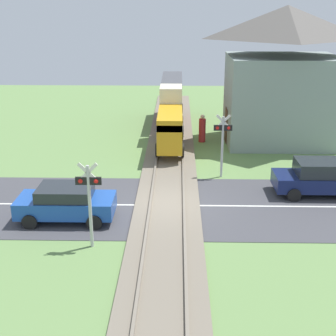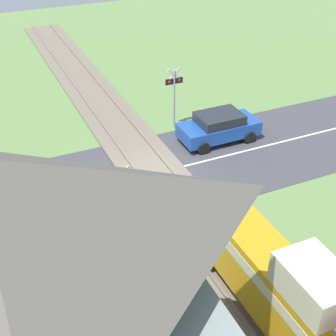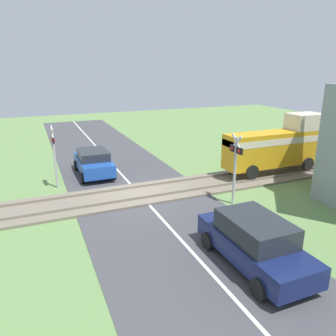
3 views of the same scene
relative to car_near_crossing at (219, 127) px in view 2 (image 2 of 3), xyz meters
name	(u,v)px [view 2 (image 2 of 3)]	position (x,y,z in m)	size (l,w,h in m)	color
ground_plane	(154,174)	(4.02, 1.44, -0.77)	(60.00, 60.00, 0.00)	#66894C
road_surface	(154,174)	(4.02, 1.44, -0.76)	(48.00, 6.40, 0.02)	#424247
track_bed	(154,173)	(4.02, 1.44, -0.70)	(2.80, 48.00, 0.24)	#756B5B
car_near_crossing	(219,127)	(0.00, 0.00, 0.00)	(3.86, 1.87, 1.44)	#1E4CA8
crossing_signal_west_approach	(174,90)	(1.39, -2.14, 1.28)	(0.90, 0.18, 3.20)	#B7B7B7
crossing_signal_east_approach	(123,196)	(6.64, 5.02, 1.28)	(0.90, 0.18, 3.20)	#B7B7B7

